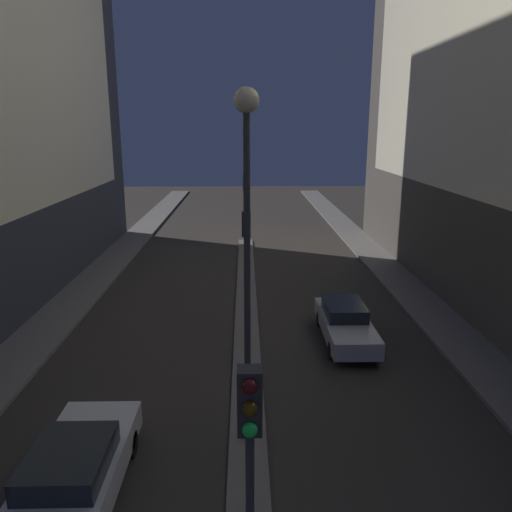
{
  "coord_description": "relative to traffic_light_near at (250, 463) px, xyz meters",
  "views": [
    {
      "loc": [
        -0.05,
        -2.81,
        8.0
      ],
      "look_at": [
        0.35,
        14.51,
        3.49
      ],
      "focal_mm": 35.0,
      "sensor_mm": 36.0,
      "label": 1
    }
  ],
  "objects": [
    {
      "name": "car_right_lane",
      "position": [
        3.77,
        12.04,
        -2.98
      ],
      "size": [
        1.71,
        4.76,
        1.45
      ],
      "color": "#B2B2B7",
      "rests_on": "ground"
    },
    {
      "name": "traffic_light_far",
      "position": [
        0.0,
        24.94,
        0.0
      ],
      "size": [
        0.32,
        0.42,
        4.97
      ],
      "color": "#383838",
      "rests_on": "median_strip"
    },
    {
      "name": "traffic_light_mid",
      "position": [
        0.0,
        11.9,
        0.0
      ],
      "size": [
        0.32,
        0.42,
        4.97
      ],
      "color": "#383838",
      "rests_on": "median_strip"
    },
    {
      "name": "street_lamp",
      "position": [
        0.0,
        5.76,
        2.54
      ],
      "size": [
        0.57,
        0.57,
        8.75
      ],
      "color": "#383838",
      "rests_on": "median_strip"
    },
    {
      "name": "car_left_lane",
      "position": [
        -3.77,
        3.73,
        -2.97
      ],
      "size": [
        1.9,
        4.77,
        1.48
      ],
      "color": "silver",
      "rests_on": "ground"
    },
    {
      "name": "median_strip",
      "position": [
        0.0,
        13.77,
        -3.68
      ],
      "size": [
        0.98,
        31.21,
        0.1
      ],
      "color": "#66605B",
      "rests_on": "ground"
    },
    {
      "name": "traffic_light_near",
      "position": [
        0.0,
        0.0,
        0.0
      ],
      "size": [
        0.32,
        0.42,
        4.97
      ],
      "color": "#383838",
      "rests_on": "median_strip"
    }
  ]
}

